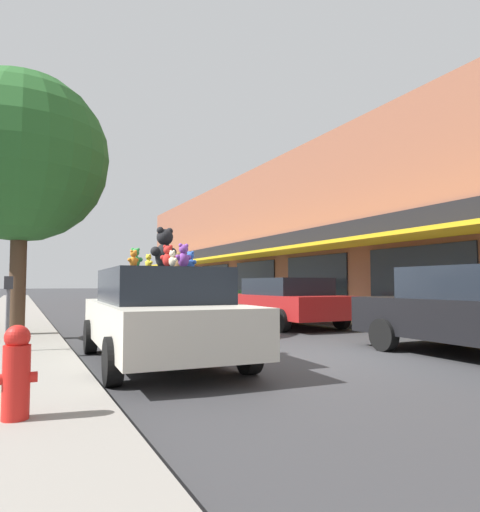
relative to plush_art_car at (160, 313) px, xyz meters
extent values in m
plane|color=#333335|center=(2.60, -0.47, -0.79)|extent=(260.00, 260.00, 0.00)
cube|color=brown|center=(16.31, 10.44, 2.80)|extent=(15.39, 41.70, 7.18)
cube|color=gold|center=(7.74, 10.44, 1.84)|extent=(1.74, 35.03, 0.12)
cube|color=black|center=(8.56, 10.44, 2.39)|extent=(0.08, 33.36, 0.70)
cube|color=black|center=(8.57, 2.62, 0.61)|extent=(0.06, 3.96, 2.00)
cube|color=black|center=(8.57, 7.83, 0.61)|extent=(0.06, 3.96, 2.00)
cube|color=black|center=(8.57, 13.04, 0.61)|extent=(0.06, 3.96, 2.00)
cube|color=black|center=(8.57, 18.25, 0.61)|extent=(0.06, 3.96, 2.00)
cube|color=black|center=(8.57, 23.47, 0.61)|extent=(0.06, 3.96, 2.00)
cube|color=black|center=(8.57, 28.68, 0.61)|extent=(0.06, 3.96, 2.00)
cube|color=beige|center=(0.00, 0.00, -0.15)|extent=(2.09, 4.72, 0.66)
cube|color=black|center=(0.00, 0.00, 0.45)|extent=(1.78, 2.63, 0.54)
cylinder|color=black|center=(-0.87, 1.48, -0.48)|extent=(0.23, 0.62, 0.61)
cylinder|color=black|center=(0.99, 1.40, -0.48)|extent=(0.23, 0.62, 0.61)
cylinder|color=black|center=(-0.99, -1.40, -0.48)|extent=(0.23, 0.62, 0.61)
cylinder|color=black|center=(0.87, -1.48, -0.48)|extent=(0.23, 0.62, 0.61)
ellipsoid|color=black|center=(0.13, 0.20, 0.94)|extent=(0.42, 0.40, 0.44)
sphere|color=black|center=(0.13, 0.20, 1.27)|extent=(0.37, 0.37, 0.28)
sphere|color=black|center=(0.23, 0.24, 1.37)|extent=(0.15, 0.15, 0.12)
sphere|color=black|center=(0.04, 0.16, 1.37)|extent=(0.15, 0.15, 0.12)
sphere|color=#3A3A3D|center=(0.09, 0.31, 1.25)|extent=(0.14, 0.14, 0.11)
sphere|color=black|center=(0.29, 0.29, 1.02)|extent=(0.21, 0.21, 0.16)
sphere|color=black|center=(-0.04, 0.16, 1.02)|extent=(0.21, 0.21, 0.16)
ellipsoid|color=purple|center=(0.10, -0.86, 0.83)|extent=(0.18, 0.16, 0.22)
sphere|color=purple|center=(0.10, -0.86, 0.99)|extent=(0.15, 0.15, 0.14)
sphere|color=purple|center=(0.15, -0.86, 1.04)|extent=(0.06, 0.06, 0.06)
sphere|color=purple|center=(0.06, -0.87, 1.04)|extent=(0.06, 0.06, 0.06)
sphere|color=#BA67ED|center=(0.10, -0.81, 0.98)|extent=(0.06, 0.06, 0.05)
sphere|color=purple|center=(0.19, -0.84, 0.87)|extent=(0.09, 0.09, 0.08)
sphere|color=purple|center=(0.02, -0.86, 0.87)|extent=(0.09, 0.09, 0.08)
ellipsoid|color=orange|center=(-0.58, -0.65, 0.80)|extent=(0.15, 0.14, 0.15)
sphere|color=orange|center=(-0.58, -0.65, 0.91)|extent=(0.13, 0.13, 0.10)
sphere|color=orange|center=(-0.55, -0.64, 0.95)|extent=(0.05, 0.05, 0.04)
sphere|color=orange|center=(-0.62, -0.67, 0.95)|extent=(0.05, 0.05, 0.04)
sphere|color=#FFBA41|center=(-0.60, -0.61, 0.90)|extent=(0.05, 0.05, 0.04)
sphere|color=orange|center=(-0.53, -0.62, 0.82)|extent=(0.07, 0.07, 0.06)
sphere|color=orange|center=(-0.64, -0.67, 0.82)|extent=(0.07, 0.07, 0.06)
ellipsoid|color=beige|center=(-0.15, -1.12, 0.79)|extent=(0.13, 0.14, 0.14)
sphere|color=beige|center=(-0.15, -1.12, 0.89)|extent=(0.12, 0.12, 0.09)
sphere|color=beige|center=(-0.13, -1.15, 0.93)|extent=(0.05, 0.05, 0.04)
sphere|color=beige|center=(-0.16, -1.09, 0.93)|extent=(0.05, 0.05, 0.04)
sphere|color=white|center=(-0.11, -1.11, 0.89)|extent=(0.04, 0.04, 0.03)
sphere|color=beige|center=(-0.12, -1.17, 0.81)|extent=(0.07, 0.07, 0.05)
sphere|color=beige|center=(-0.16, -1.07, 0.81)|extent=(0.07, 0.07, 0.05)
ellipsoid|color=olive|center=(0.54, 0.70, 0.83)|extent=(0.22, 0.22, 0.22)
sphere|color=olive|center=(0.54, 0.70, 0.99)|extent=(0.19, 0.19, 0.14)
sphere|color=olive|center=(0.58, 0.67, 1.04)|extent=(0.08, 0.08, 0.06)
sphere|color=olive|center=(0.50, 0.73, 1.04)|extent=(0.08, 0.08, 0.06)
sphere|color=tan|center=(0.58, 0.75, 0.98)|extent=(0.07, 0.07, 0.05)
sphere|color=olive|center=(0.62, 0.66, 0.87)|extent=(0.11, 0.11, 0.08)
sphere|color=olive|center=(0.48, 0.77, 0.87)|extent=(0.11, 0.11, 0.08)
ellipsoid|color=green|center=(-0.47, -0.25, 0.82)|extent=(0.19, 0.18, 0.19)
sphere|color=green|center=(-0.47, -0.25, 0.96)|extent=(0.17, 0.17, 0.12)
sphere|color=green|center=(-0.43, -0.27, 1.01)|extent=(0.07, 0.07, 0.05)
sphere|color=green|center=(-0.50, -0.23, 1.01)|extent=(0.07, 0.07, 0.05)
sphere|color=#5ADA6D|center=(-0.44, -0.21, 0.95)|extent=(0.06, 0.06, 0.05)
sphere|color=green|center=(-0.39, -0.28, 0.85)|extent=(0.10, 0.10, 0.07)
sphere|color=green|center=(-0.53, -0.20, 0.85)|extent=(0.10, 0.10, 0.07)
ellipsoid|color=blue|center=(0.63, 0.30, 0.82)|extent=(0.19, 0.20, 0.21)
sphere|color=blue|center=(0.63, 0.30, 0.97)|extent=(0.17, 0.17, 0.13)
sphere|color=blue|center=(0.65, 0.26, 1.02)|extent=(0.07, 0.07, 0.05)
sphere|color=blue|center=(0.61, 0.35, 1.02)|extent=(0.07, 0.07, 0.05)
sphere|color=#548DFF|center=(0.68, 0.33, 0.97)|extent=(0.07, 0.07, 0.05)
sphere|color=blue|center=(0.68, 0.24, 0.86)|extent=(0.10, 0.10, 0.08)
sphere|color=blue|center=(0.60, 0.38, 0.86)|extent=(0.10, 0.10, 0.08)
ellipsoid|color=yellow|center=(-0.24, -0.16, 0.79)|extent=(0.13, 0.14, 0.14)
sphere|color=yellow|center=(-0.24, -0.16, 0.89)|extent=(0.12, 0.12, 0.09)
sphere|color=yellow|center=(-0.22, -0.19, 0.93)|extent=(0.05, 0.05, 0.04)
sphere|color=yellow|center=(-0.25, -0.13, 0.93)|extent=(0.05, 0.05, 0.04)
sphere|color=#FFFF4D|center=(-0.20, -0.15, 0.89)|extent=(0.04, 0.04, 0.03)
sphere|color=yellow|center=(-0.21, -0.21, 0.81)|extent=(0.07, 0.07, 0.05)
sphere|color=yellow|center=(-0.25, -0.11, 0.81)|extent=(0.07, 0.07, 0.05)
ellipsoid|color=red|center=(-0.18, -1.01, 0.82)|extent=(0.19, 0.19, 0.19)
sphere|color=red|center=(-0.18, -1.01, 0.96)|extent=(0.17, 0.17, 0.12)
sphere|color=red|center=(-0.14, -1.03, 1.00)|extent=(0.07, 0.07, 0.05)
sphere|color=red|center=(-0.22, -0.98, 1.00)|extent=(0.07, 0.07, 0.05)
sphere|color=#FF4741|center=(-0.15, -0.97, 0.95)|extent=(0.06, 0.06, 0.05)
sphere|color=red|center=(-0.11, -1.04, 0.85)|extent=(0.10, 0.10, 0.07)
sphere|color=red|center=(-0.24, -0.96, 0.85)|extent=(0.10, 0.10, 0.07)
cylinder|color=black|center=(4.16, -0.63, -0.48)|extent=(0.20, 0.61, 0.61)
cylinder|color=black|center=(6.12, -0.63, -0.48)|extent=(0.20, 0.61, 0.61)
cube|color=maroon|center=(5.14, 4.45, -0.17)|extent=(1.97, 4.39, 0.63)
cube|color=black|center=(5.14, 4.45, 0.40)|extent=(1.74, 2.53, 0.50)
cylinder|color=black|center=(4.17, 5.81, -0.48)|extent=(0.20, 0.61, 0.61)
cylinder|color=black|center=(6.11, 5.81, -0.48)|extent=(0.20, 0.61, 0.61)
cylinder|color=black|center=(4.17, 3.09, -0.48)|extent=(0.20, 0.61, 0.61)
cylinder|color=black|center=(6.11, 3.09, -0.48)|extent=(0.20, 0.61, 0.61)
cube|color=#336B3D|center=(5.14, 11.42, -0.13)|extent=(1.84, 4.07, 0.71)
cube|color=black|center=(5.14, 11.42, 0.48)|extent=(1.62, 2.80, 0.50)
cylinder|color=black|center=(4.24, 12.69, -0.48)|extent=(0.20, 0.61, 0.61)
cylinder|color=black|center=(6.04, 12.69, -0.48)|extent=(0.20, 0.61, 0.61)
cylinder|color=black|center=(4.24, 10.16, -0.48)|extent=(0.20, 0.61, 0.61)
cylinder|color=black|center=(6.04, 10.16, -0.48)|extent=(0.20, 0.61, 0.61)
cylinder|color=#473323|center=(-2.10, 4.34, 0.54)|extent=(0.35, 0.35, 2.41)
sphere|color=#286028|center=(-2.10, 4.34, 3.42)|extent=(3.94, 3.94, 3.94)
cylinder|color=red|center=(-2.06, -2.91, -0.35)|extent=(0.22, 0.22, 0.62)
sphere|color=red|center=(-2.06, -2.91, 0.02)|extent=(0.21, 0.21, 0.21)
cylinder|color=red|center=(-2.18, -2.91, -0.32)|extent=(0.10, 0.09, 0.09)
cylinder|color=red|center=(-1.95, -2.91, -0.32)|extent=(0.10, 0.09, 0.09)
cylinder|color=#4C4C51|center=(-2.23, 1.49, -0.14)|extent=(0.06, 0.06, 1.05)
cube|color=#2D2D33|center=(-2.23, 1.49, 0.50)|extent=(0.14, 0.10, 0.22)
camera|label=1|loc=(-2.06, -7.25, 0.48)|focal=32.00mm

